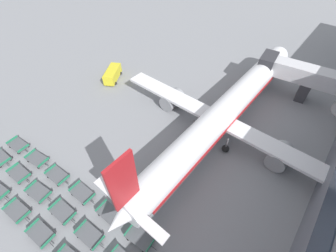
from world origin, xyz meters
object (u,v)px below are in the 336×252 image
Objects in this scene: baggage_dolly_row_mid_a_col_c at (39,192)px; baggage_dolly_row_mid_a_col_e at (90,235)px; baggage_dolly_row_mid_a_col_a at (0,158)px; baggage_dolly_row_mid_b_col_d at (82,193)px; airplane at (224,113)px; baggage_dolly_row_mid_b_col_f at (140,237)px; baggage_dolly_row_mid_b_col_b at (37,159)px; baggage_dolly_row_near_col_d at (41,234)px; baggage_dolly_row_mid_a_col_b at (19,174)px; baggage_dolly_row_mid_b_col_e at (110,214)px; baggage_dolly_row_near_col_c at (17,211)px; baggage_dolly_row_mid_a_col_d at (63,212)px; baggage_dolly_row_mid_b_col_c at (57,175)px; service_van at (113,74)px; baggage_dolly_row_mid_b_col_a at (18,145)px.

baggage_dolly_row_mid_a_col_c is 8.89m from baggage_dolly_row_mid_a_col_e.
baggage_dolly_row_mid_a_col_a and baggage_dolly_row_mid_b_col_d have the same top height.
airplane is 19.89m from baggage_dolly_row_mid_b_col_f.
baggage_dolly_row_mid_b_col_b is at bearing 173.49° from baggage_dolly_row_mid_a_col_e.
baggage_dolly_row_near_col_d is 1.00× the size of baggage_dolly_row_mid_a_col_b.
airplane is at bearing 50.31° from baggage_dolly_row_mid_a_col_a.
baggage_dolly_row_mid_a_col_e and baggage_dolly_row_mid_b_col_e have the same top height.
baggage_dolly_row_mid_b_col_b is at bearing -127.27° from airplane.
baggage_dolly_row_mid_a_col_b is 0.99× the size of baggage_dolly_row_mid_b_col_b.
baggage_dolly_row_near_col_d is at bearing -12.94° from baggage_dolly_row_mid_a_col_b.
baggage_dolly_row_mid_a_col_c is at bearing -115.71° from airplane.
baggage_dolly_row_near_col_c and baggage_dolly_row_mid_a_col_d have the same top height.
baggage_dolly_row_mid_a_col_b is at bearing -175.10° from baggage_dolly_row_mid_a_col_e.
baggage_dolly_row_mid_a_col_a is at bearing -157.91° from baggage_dolly_row_mid_b_col_c.
baggage_dolly_row_mid_b_col_d is (-7.22, -20.44, -2.85)m from airplane.
service_van is 20.87m from baggage_dolly_row_mid_b_col_b.
baggage_dolly_row_mid_b_col_a is 1.01× the size of baggage_dolly_row_mid_b_col_c.
baggage_dolly_row_mid_b_col_d is (4.54, 0.54, 0.00)m from baggage_dolly_row_mid_b_col_c.
baggage_dolly_row_near_col_c is 1.00× the size of baggage_dolly_row_mid_b_col_f.
baggage_dolly_row_near_col_c and baggage_dolly_row_mid_b_col_e have the same top height.
baggage_dolly_row_mid_b_col_f is (1.70, -19.61, -2.85)m from airplane.
baggage_dolly_row_mid_b_col_e is (-2.70, -19.94, -2.85)m from airplane.
baggage_dolly_row_mid_b_col_c is (4.06, 3.01, 0.00)m from baggage_dolly_row_mid_a_col_b.
baggage_dolly_row_mid_a_col_b is 0.99× the size of baggage_dolly_row_mid_b_col_a.
baggage_dolly_row_mid_a_col_e and baggage_dolly_row_mid_b_col_b have the same top height.
baggage_dolly_row_mid_a_col_a is 22.51m from baggage_dolly_row_mid_b_col_f.
baggage_dolly_row_mid_a_col_a is 0.99× the size of baggage_dolly_row_mid_b_col_a.
airplane reaches higher than baggage_dolly_row_mid_b_col_a.
baggage_dolly_row_mid_a_col_d and baggage_dolly_row_mid_b_col_c have the same top height.
baggage_dolly_row_mid_a_col_a is (2.92, -22.79, -0.66)m from service_van.
service_van is 22.48m from baggage_dolly_row_mid_b_col_c.
service_van reaches higher than baggage_dolly_row_near_col_c.
baggage_dolly_row_near_col_d and baggage_dolly_row_mid_a_col_a have the same top height.
baggage_dolly_row_mid_a_col_e is at bearing -87.54° from baggage_dolly_row_mid_b_col_e.
service_van is 1.50× the size of baggage_dolly_row_mid_b_col_f.
baggage_dolly_row_near_col_c is 9.30m from baggage_dolly_row_mid_a_col_e.
baggage_dolly_row_near_col_d is 1.00× the size of baggage_dolly_row_mid_b_col_c.
baggage_dolly_row_near_col_c is 7.21m from baggage_dolly_row_mid_b_col_d.
baggage_dolly_row_mid_b_col_c is at bearing 36.52° from baggage_dolly_row_mid_a_col_b.
baggage_dolly_row_mid_a_col_b is at bearing -176.62° from baggage_dolly_row_mid_a_col_c.
baggage_dolly_row_mid_a_col_d is at bearing -53.14° from service_van.
baggage_dolly_row_mid_b_col_c is (-0.63, 5.52, 0.00)m from baggage_dolly_row_near_col_c.
service_van is 1.51× the size of baggage_dolly_row_mid_a_col_a.
baggage_dolly_row_mid_b_col_f is at bearing 5.80° from baggage_dolly_row_mid_b_col_c.
baggage_dolly_row_mid_b_col_f is (8.43, 6.46, 0.00)m from baggage_dolly_row_near_col_d.
baggage_dolly_row_mid_a_col_e is at bearing 4.90° from baggage_dolly_row_mid_a_col_b.
airplane is at bearing 60.72° from baggage_dolly_row_mid_b_col_c.
baggage_dolly_row_mid_a_col_c is 1.01× the size of baggage_dolly_row_mid_b_col_f.
baggage_dolly_row_mid_a_col_b is 0.99× the size of baggage_dolly_row_mid_a_col_c.
baggage_dolly_row_near_col_c and baggage_dolly_row_mid_b_col_b have the same top height.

